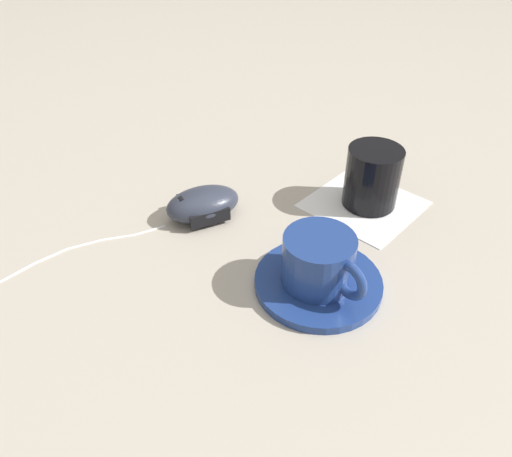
% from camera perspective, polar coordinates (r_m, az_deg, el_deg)
% --- Properties ---
extents(ground_plane, '(3.00, 3.00, 0.00)m').
position_cam_1_polar(ground_plane, '(0.65, 6.48, 1.16)').
color(ground_plane, '#B2A899').
extents(saucer, '(0.14, 0.14, 0.01)m').
position_cam_1_polar(saucer, '(0.56, 7.10, -6.13)').
color(saucer, navy).
rests_on(saucer, ground).
extents(coffee_cup, '(0.08, 0.10, 0.06)m').
position_cam_1_polar(coffee_cup, '(0.53, 7.30, -3.70)').
color(coffee_cup, navy).
rests_on(coffee_cup, saucer).
extents(computer_mouse, '(0.10, 0.07, 0.04)m').
position_cam_1_polar(computer_mouse, '(0.65, -6.10, 2.82)').
color(computer_mouse, '#2D3342').
rests_on(computer_mouse, ground).
extents(mouse_cable, '(0.20, 0.03, 0.00)m').
position_cam_1_polar(mouse_cable, '(0.64, -18.89, -2.01)').
color(mouse_cable, white).
rests_on(mouse_cable, ground).
extents(napkin_under_glass, '(0.16, 0.16, 0.00)m').
position_cam_1_polar(napkin_under_glass, '(0.69, 12.19, 2.77)').
color(napkin_under_glass, white).
rests_on(napkin_under_glass, ground).
extents(drinking_glass, '(0.07, 0.07, 0.08)m').
position_cam_1_polar(drinking_glass, '(0.67, 13.15, 5.75)').
color(drinking_glass, black).
rests_on(drinking_glass, napkin_under_glass).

